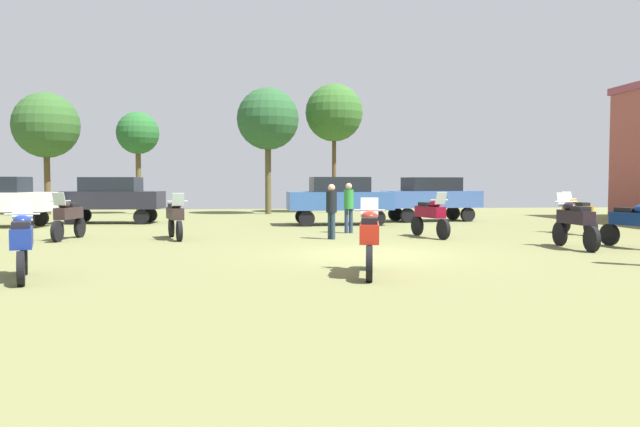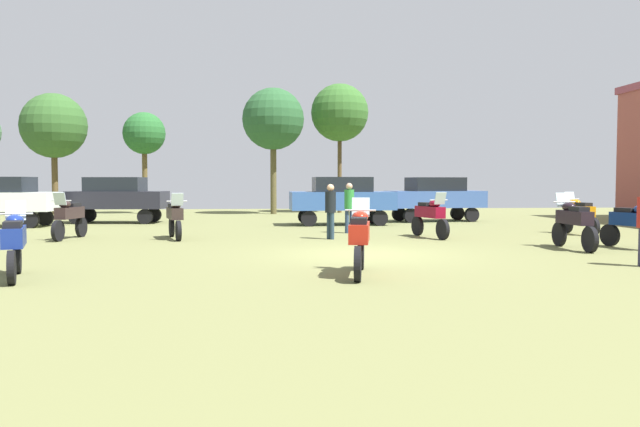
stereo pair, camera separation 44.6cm
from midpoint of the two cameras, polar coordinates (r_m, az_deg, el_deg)
The scene contains 18 objects.
ground_plane at distance 15.63m, azimuth 3.79°, elevation -3.76°, with size 44.00×52.00×0.02m.
motorcycle_1 at distance 20.92m, azimuth -22.64°, elevation -0.25°, with size 0.67×2.20×1.49m.
motorcycle_2 at distance 18.06m, azimuth 21.67°, elevation -0.66°, with size 0.62×2.32×1.51m.
motorcycle_3 at distance 23.14m, azimuth 21.96°, elevation 0.01°, with size 0.62×2.10×1.46m.
motorcycle_4 at distance 20.09m, azimuth -13.76°, elevation -0.25°, with size 0.82×2.21×1.46m.
motorcycle_5 at distance 12.81m, azimuth -26.56°, elevation -2.31°, with size 0.83×2.03×1.45m.
motorcycle_6 at distance 20.39m, azimuth 9.47°, elevation -0.13°, with size 0.80×2.23×1.49m.
motorcycle_7 at distance 12.07m, azimuth 3.49°, elevation -2.19°, with size 0.71×2.26×1.49m.
motorcycle_10 at distance 18.81m, azimuth 26.20°, elevation -0.71°, with size 0.83×2.06×1.45m.
car_1 at distance 25.94m, azimuth 1.30°, elevation 1.53°, with size 4.36×1.95×2.00m.
car_2 at distance 28.75m, azimuth 9.73°, elevation 1.62°, with size 4.53×2.44×2.00m.
car_4 at distance 28.49m, azimuth -19.01°, elevation 1.49°, with size 4.43×2.13×2.00m.
person_2 at distance 21.83m, azimuth 2.06°, elevation 0.89°, with size 0.42×0.42×1.76m.
person_3 at distance 19.50m, azimuth 0.41°, elevation 0.59°, with size 0.46×0.46×1.73m.
tree_1 at distance 34.92m, azimuth -5.17°, elevation 8.58°, with size 3.43×3.43×7.00m.
tree_2 at distance 36.40m, azimuth -16.70°, elevation 6.99°, with size 2.35×2.35×5.70m.
tree_4 at distance 37.58m, azimuth -24.14°, elevation 7.36°, with size 3.58×3.58×6.68m.
tree_5 at distance 36.45m, azimuth 0.95°, elevation 9.18°, with size 3.33×3.33×7.46m.
Camera 1 is at (-2.86, -15.27, 1.84)m, focal length 34.90 mm.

